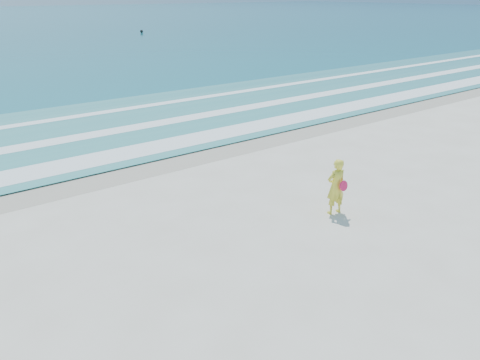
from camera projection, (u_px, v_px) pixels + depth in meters
ground at (366, 291)px, 8.94m from camera, size 400.00×400.00×0.00m
wet_sand at (150, 163)px, 15.59m from camera, size 400.00×2.40×0.00m
shallow at (94, 129)px, 19.28m from camera, size 400.00×10.00×0.01m
foam_near at (133, 151)px, 16.54m from camera, size 400.00×1.40×0.01m
foam_mid at (102, 133)px, 18.68m from camera, size 400.00×0.90×0.01m
foam_far at (74, 117)px, 21.12m from camera, size 400.00×0.60×0.01m
buoy at (142, 31)px, 63.70m from camera, size 0.41×0.41×0.41m
woman at (336, 187)px, 11.80m from camera, size 0.59×0.44×1.47m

